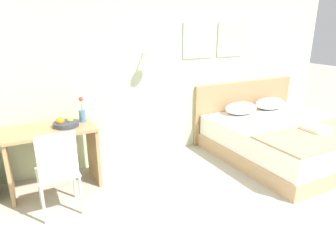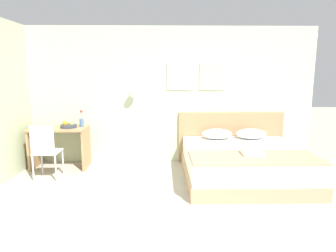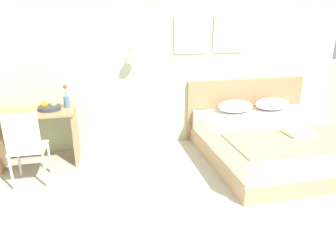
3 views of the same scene
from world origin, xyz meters
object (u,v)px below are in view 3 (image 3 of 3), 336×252
bed (277,143)px  flower_vase (66,100)px  throw_blanket (305,139)px  desk (38,128)px  pillow_left (235,106)px  headboard (245,108)px  desk_chair (26,144)px  pillow_right (272,104)px  fruit_bowl (49,107)px  folded_towel_near_foot (299,132)px

bed → flower_vase: size_ratio=6.19×
throw_blanket → desk: bearing=159.2°
pillow_left → headboard: bearing=40.5°
flower_vase → desk: bearing=-169.9°
bed → pillow_left: (-0.33, 0.74, 0.36)m
desk_chair → bed: bearing=-0.5°
headboard → desk_chair: (-3.32, -0.99, 0.05)m
bed → headboard: (0.00, 1.02, 0.24)m
pillow_right → throw_blanket: size_ratio=0.30×
desk → bed: bearing=-11.6°
headboard → throw_blanket: 1.59m
bed → fruit_bowl: bearing=168.1°
pillow_left → pillow_right: 0.65m
desk → headboard: bearing=5.9°
folded_towel_near_foot → fruit_bowl: (-3.11, 1.09, 0.23)m
pillow_right → flower_vase: flower_vase is taller
pillow_left → bed: bearing=-66.2°
headboard → desk_chair: size_ratio=2.20×
pillow_right → folded_towel_near_foot: pillow_right is taller
throw_blanket → fruit_bowl: 3.35m
bed → fruit_bowl: (-3.11, 0.65, 0.55)m
pillow_left → fruit_bowl: 2.79m
pillow_left → throw_blanket: bearing=-76.0°
bed → pillow_left: size_ratio=3.45×
headboard → desk: 3.31m
bed → folded_towel_near_foot: (-0.00, -0.43, 0.32)m
throw_blanket → headboard: bearing=90.0°
bed → pillow_right: 0.89m
headboard → fruit_bowl: size_ratio=7.03×
pillow_left → desk_chair: (-2.99, -0.71, -0.07)m
desk → fruit_bowl: (0.18, -0.02, 0.29)m
headboard → desk: headboard is taller
bed → flower_vase: flower_vase is taller
bed → folded_towel_near_foot: 0.54m
bed → flower_vase: bearing=165.4°
headboard → pillow_left: bearing=-139.5°
bed → fruit_bowl: size_ratio=6.67×
folded_towel_near_foot → headboard: bearing=89.9°
bed → desk_chair: 3.33m
throw_blanket → desk: (-3.29, 1.25, -0.02)m
bed → desk_chair: (-3.32, 0.03, 0.29)m
pillow_left → pillow_right: size_ratio=1.00×
pillow_left → desk: size_ratio=0.56×
headboard → throw_blanket: headboard is taller
flower_vase → desk_chair: bearing=-121.1°
bed → desk_chair: bearing=179.5°
headboard → pillow_left: (-0.33, -0.28, 0.13)m
desk → desk_chair: 0.65m
bed → pillow_left: 0.89m
desk → desk_chair: desk_chair is taller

